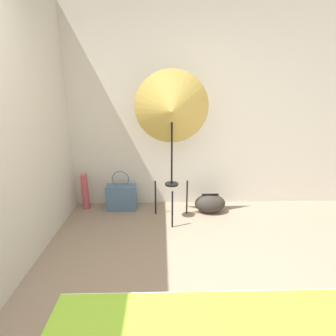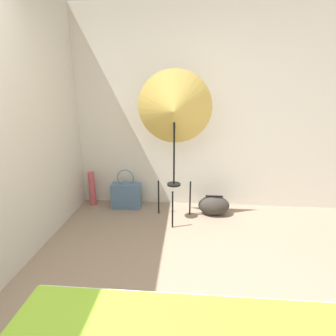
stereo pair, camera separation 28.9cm
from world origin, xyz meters
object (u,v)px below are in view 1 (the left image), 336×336
at_px(tote_bag, 121,197).
at_px(paper_roll, 85,192).
at_px(duffel_bag, 210,203).
at_px(photo_umbrella, 172,111).

xyz_separation_m(tote_bag, paper_roll, (-0.50, 0.04, 0.06)).
height_order(tote_bag, paper_roll, tote_bag).
bearing_deg(tote_bag, duffel_bag, -5.71).
relative_size(photo_umbrella, paper_roll, 3.70).
relative_size(duffel_bag, paper_roll, 0.83).
distance_m(tote_bag, duffel_bag, 1.19).
bearing_deg(tote_bag, paper_roll, 174.97).
height_order(photo_umbrella, tote_bag, photo_umbrella).
bearing_deg(paper_roll, photo_umbrella, -15.01).
distance_m(photo_umbrella, tote_bag, 1.37).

